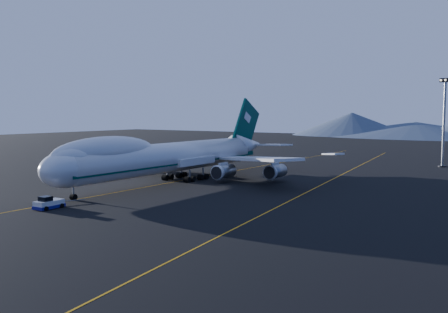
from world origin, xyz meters
The scene contains 6 objects.
ground centered at (0.00, 0.00, 0.00)m, with size 500.00×500.00×0.00m, color black.
taxiway_line_main centered at (0.00, 0.00, 0.01)m, with size 0.25×220.00×0.01m, color orange.
taxiway_line_side centered at (30.00, 10.00, 0.01)m, with size 0.25×200.00×0.01m, color orange.
boeing_747 centered at (0.00, 0.03, 5.81)m, with size 59.62×72.43×19.37m.
pushback_tug centered at (3.00, -33.86, 0.65)m, with size 2.92×4.88×2.08m.
floodlight_mast centered at (43.89, 67.81, 12.72)m, with size 3.10×2.33×25.10m.
Camera 1 is at (70.87, -84.18, 15.57)m, focal length 40.00 mm.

